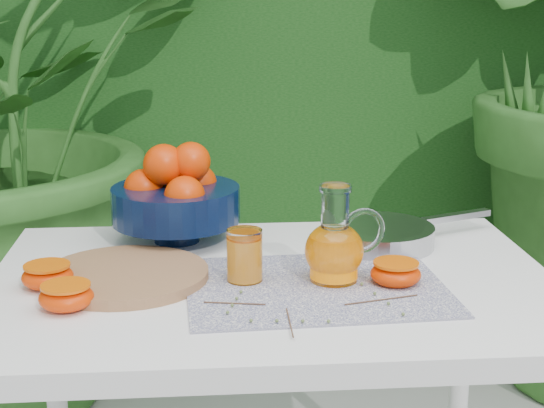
{
  "coord_description": "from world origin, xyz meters",
  "views": [
    {
      "loc": [
        -0.22,
        -1.31,
        1.25
      ],
      "look_at": [
        -0.1,
        0.09,
        0.88
      ],
      "focal_mm": 55.0,
      "sensor_mm": 36.0,
      "label": 1
    }
  ],
  "objects": [
    {
      "name": "fruit_bowl",
      "position": [
        -0.28,
        0.31,
        0.84
      ],
      "size": [
        0.32,
        0.32,
        0.2
      ],
      "color": "black",
      "rests_on": "white_table"
    },
    {
      "name": "orange_halves",
      "position": [
        -0.28,
        0.01,
        0.77
      ],
      "size": [
        0.7,
        0.21,
        0.04
      ],
      "color": "red",
      "rests_on": "white_table"
    },
    {
      "name": "saute_pan",
      "position": [
        0.12,
        0.25,
        0.77
      ],
      "size": [
        0.41,
        0.29,
        0.04
      ],
      "color": "#ACACB1",
      "rests_on": "white_table"
    },
    {
      "name": "placemat",
      "position": [
        -0.04,
        0.02,
        0.75
      ],
      "size": [
        0.46,
        0.36,
        0.0
      ],
      "primitive_type": "cube",
      "rotation": [
        0.0,
        0.0,
        0.05
      ],
      "color": "#0C0F46",
      "rests_on": "white_table"
    },
    {
      "name": "juice_tumbler",
      "position": [
        -0.15,
        0.06,
        0.8
      ],
      "size": [
        0.07,
        0.07,
        0.09
      ],
      "color": "white",
      "rests_on": "white_table"
    },
    {
      "name": "juice_pitcher",
      "position": [
        0.0,
        0.04,
        0.81
      ],
      "size": [
        0.16,
        0.12,
        0.17
      ],
      "color": "white",
      "rests_on": "white_table"
    },
    {
      "name": "cutting_board",
      "position": [
        -0.36,
        0.08,
        0.76
      ],
      "size": [
        0.32,
        0.32,
        0.02
      ],
      "primitive_type": "cylinder",
      "rotation": [
        0.0,
        0.0,
        0.11
      ],
      "color": "#996A45",
      "rests_on": "white_table"
    },
    {
      "name": "thyme_sprigs",
      "position": [
        -0.06,
        -0.08,
        0.76
      ],
      "size": [
        0.35,
        0.21,
        0.01
      ],
      "color": "#4F3424",
      "rests_on": "white_table"
    },
    {
      "name": "white_table",
      "position": [
        -0.1,
        0.07,
        0.67
      ],
      "size": [
        1.0,
        0.7,
        0.75
      ],
      "color": "white",
      "rests_on": "ground"
    }
  ]
}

